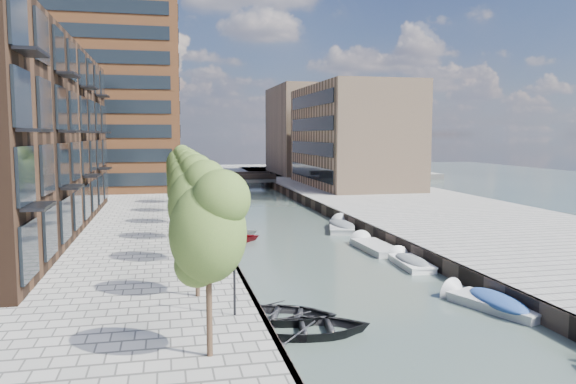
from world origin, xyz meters
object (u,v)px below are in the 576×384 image
object	(u,v)px
sloop_1	(311,334)
motorboat_1	(409,262)
tree_1	(196,201)
tree_3	(185,177)
tree_6	(178,162)
car	(324,183)
tree_2	(190,186)
sloop_3	(235,235)
sloop_2	(229,242)
tree_5	(180,166)
sloop_0	(281,321)
motorboat_3	(489,303)
tree_4	(182,171)
motorboat_2	(372,247)
tree_0	(208,226)
sloop_4	(208,208)
bridge	(231,179)
motorboat_4	(341,227)

from	to	relation	value
sloop_1	motorboat_1	world-z (taller)	motorboat_1
tree_1	tree_3	bearing A→B (deg)	90.00
tree_6	car	size ratio (longest dim) A/B	1.66
tree_2	sloop_3	bearing A→B (deg)	72.72
tree_1	sloop_3	distance (m)	21.29
tree_3	sloop_2	world-z (taller)	tree_3
tree_1	tree_2	distance (m)	7.00
tree_2	tree_5	world-z (taller)	same
sloop_0	motorboat_3	world-z (taller)	motorboat_3
motorboat_3	car	world-z (taller)	car
tree_4	motorboat_2	distance (m)	16.38
tree_0	motorboat_2	bearing A→B (deg)	56.32
sloop_2	sloop_4	bearing A→B (deg)	-7.25
tree_5	motorboat_3	bearing A→B (deg)	-65.10
tree_1	motorboat_3	distance (m)	14.65
sloop_1	tree_1	bearing A→B (deg)	61.44
motorboat_1	car	size ratio (longest dim) A/B	1.32
bridge	car	size ratio (longest dim) A/B	3.62
bridge	sloop_4	size ratio (longest dim) A/B	2.81
tree_0	tree_3	size ratio (longest dim) A/B	1.00
tree_2	motorboat_2	world-z (taller)	tree_2
motorboat_1	sloop_4	bearing A→B (deg)	108.71
sloop_0	motorboat_3	xyz separation A→B (m)	(10.09, -0.18, 0.21)
bridge	sloop_0	xyz separation A→B (m)	(-4.94, -62.24, -1.39)
tree_2	tree_4	xyz separation A→B (m)	(0.00, 14.00, 0.00)
sloop_2	motorboat_4	size ratio (longest dim) A/B	0.81
motorboat_1	motorboat_3	distance (m)	8.88
tree_0	sloop_4	xyz separation A→B (m)	(3.27, 44.93, -5.31)
motorboat_4	tree_1	bearing A→B (deg)	-122.49
motorboat_3	motorboat_4	distance (m)	22.67
sloop_1	motorboat_1	distance (m)	14.02
tree_5	motorboat_1	bearing A→B (deg)	-56.51
bridge	motorboat_2	world-z (taller)	bridge
tree_2	tree_1	bearing A→B (deg)	-90.00
tree_2	tree_5	bearing A→B (deg)	90.00
tree_1	tree_4	size ratio (longest dim) A/B	1.00
sloop_1	motorboat_3	size ratio (longest dim) A/B	0.93
tree_1	sloop_2	size ratio (longest dim) A/B	1.21
tree_0	sloop_1	xyz separation A→B (m)	(4.42, 3.85, -5.31)
motorboat_4	motorboat_3	bearing A→B (deg)	-89.69
tree_2	sloop_4	xyz separation A→B (m)	(3.27, 30.93, -5.31)
sloop_2	motorboat_1	xyz separation A→B (m)	(10.31, -10.00, 0.19)
car	tree_1	bearing A→B (deg)	-130.75
tree_5	sloop_1	xyz separation A→B (m)	(4.42, -31.15, -5.31)
sloop_1	tree_6	bearing A→B (deg)	13.53
tree_6	motorboat_3	distance (m)	39.23
tree_3	sloop_0	size ratio (longest dim) A/B	1.21
sloop_2	sloop_0	bearing A→B (deg)	173.56
tree_0	tree_3	bearing A→B (deg)	90.00
bridge	motorboat_4	size ratio (longest dim) A/B	2.14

